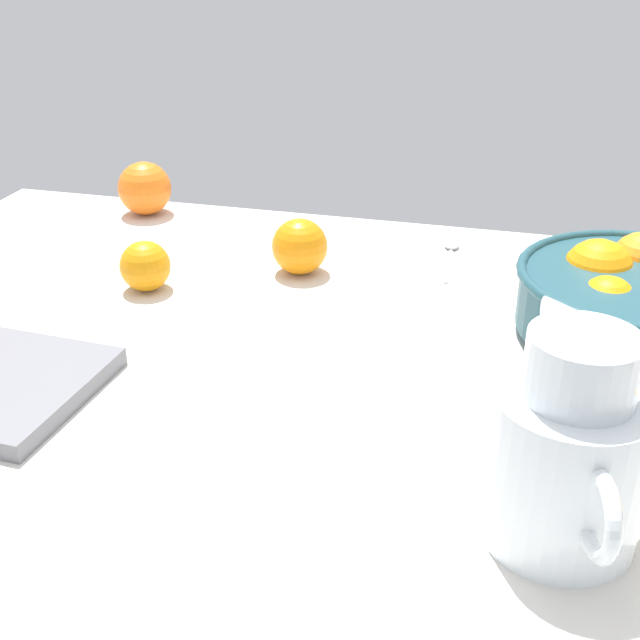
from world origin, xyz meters
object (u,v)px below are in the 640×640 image
loose_orange_4 (145,188)px  spoon (450,253)px  loose_orange_0 (145,266)px  juice_pitcher (566,464)px  fruit_bowl (639,299)px  loose_orange_3 (300,246)px

loose_orange_4 → spoon: 51.39cm
loose_orange_4 → spoon: size_ratio=0.58×
loose_orange_0 → loose_orange_4: bearing=115.3°
juice_pitcher → fruit_bowl: bearing=76.8°
loose_orange_0 → loose_orange_4: size_ratio=0.77×
fruit_bowl → loose_orange_3: size_ratio=3.67×
spoon → loose_orange_0: bearing=-150.2°
loose_orange_0 → loose_orange_4: (-13.02, 27.48, 0.98)cm
juice_pitcher → spoon: bearing=104.7°
juice_pitcher → loose_orange_3: (-34.66, 45.77, -3.02)cm
fruit_bowl → loose_orange_0: (-61.63, -1.98, -1.74)cm
loose_orange_0 → loose_orange_3: loose_orange_3 is taller
loose_orange_4 → spoon: bearing=-6.5°
loose_orange_3 → spoon: loose_orange_3 is taller
loose_orange_4 → spoon: (50.90, -5.83, -3.90)cm
loose_orange_3 → spoon: size_ratio=0.52×
juice_pitcher → loose_orange_0: 63.65cm
loose_orange_3 → loose_orange_4: (-31.23, 16.98, 0.46)cm
loose_orange_4 → loose_orange_0: bearing=-64.7°
juice_pitcher → loose_orange_4: 91.02cm
juice_pitcher → loose_orange_3: bearing=127.1°
juice_pitcher → spoon: juice_pitcher is taller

